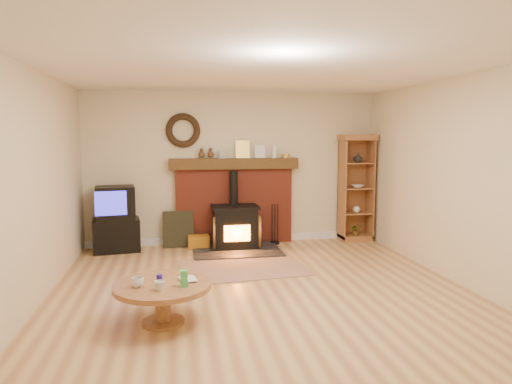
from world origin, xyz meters
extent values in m
plane|color=#A57245|center=(0.00, 0.00, 0.00)|extent=(5.50, 5.50, 0.00)
cube|color=beige|center=(0.00, 2.75, 1.30)|extent=(5.00, 0.02, 2.60)
cube|color=beige|center=(0.00, -2.75, 1.30)|extent=(5.00, 0.02, 2.60)
cube|color=beige|center=(-2.50, 0.00, 1.30)|extent=(0.02, 5.50, 2.60)
cube|color=beige|center=(2.50, 0.00, 1.30)|extent=(0.02, 5.50, 2.60)
cube|color=white|center=(0.00, 0.00, 2.60)|extent=(5.00, 5.50, 0.02)
cube|color=white|center=(0.00, 2.73, 0.06)|extent=(5.00, 0.04, 0.12)
torus|color=black|center=(-0.85, 2.69, 1.95)|extent=(0.57, 0.11, 0.57)
cube|color=#963726|center=(0.00, 2.67, 0.65)|extent=(2.00, 0.15, 1.30)
cube|color=#3A2612|center=(0.00, 2.64, 1.39)|extent=(2.20, 0.22, 0.18)
cube|color=#999999|center=(-0.20, 2.65, 1.55)|extent=(0.13, 0.05, 0.14)
cube|color=gold|center=(0.15, 2.67, 1.63)|extent=(0.24, 0.06, 0.30)
cube|color=white|center=(0.45, 2.67, 1.59)|extent=(0.18, 0.05, 0.22)
cylinder|color=white|center=(0.70, 2.65, 1.59)|extent=(0.08, 0.08, 0.22)
cylinder|color=gold|center=(0.90, 2.65, 1.51)|extent=(0.14, 0.14, 0.07)
cube|color=black|center=(-0.04, 2.10, 0.01)|extent=(1.40, 1.00, 0.03)
cube|color=black|center=(-0.04, 2.30, 0.35)|extent=(0.70, 0.50, 0.65)
cube|color=black|center=(-0.04, 2.30, 0.70)|extent=(0.77, 0.55, 0.04)
cylinder|color=black|center=(-0.04, 2.45, 1.00)|extent=(0.14, 0.14, 0.56)
cube|color=orange|center=(-0.04, 2.04, 0.31)|extent=(0.42, 0.02, 0.26)
cube|color=black|center=(-0.36, 2.10, 0.33)|extent=(0.17, 0.22, 0.52)
cube|color=black|center=(0.28, 2.10, 0.33)|extent=(0.17, 0.22, 0.52)
cube|color=brown|center=(-0.08, 1.14, 0.01)|extent=(1.83, 1.34, 0.01)
cube|color=black|center=(-1.95, 2.47, 0.26)|extent=(0.78, 0.60, 0.53)
cube|color=black|center=(-1.95, 2.47, 0.79)|extent=(0.66, 0.58, 0.53)
cube|color=#312ACF|center=(-1.99, 2.21, 0.82)|extent=(0.47, 0.08, 0.38)
cube|color=#955630|center=(2.16, 2.53, 0.05)|extent=(0.54, 0.40, 0.10)
cube|color=#955630|center=(2.16, 2.72, 0.92)|extent=(0.54, 0.02, 1.73)
cube|color=#955630|center=(1.90, 2.53, 0.92)|extent=(0.02, 0.40, 1.73)
cube|color=#955630|center=(2.42, 2.53, 0.92)|extent=(0.02, 0.40, 1.73)
cube|color=#955630|center=(2.16, 2.53, 1.83)|extent=(0.60, 0.44, 0.10)
cube|color=#955630|center=(2.16, 2.53, 0.50)|extent=(0.50, 0.36, 0.02)
cube|color=#955630|center=(2.16, 2.53, 0.94)|extent=(0.50, 0.36, 0.02)
cube|color=#955630|center=(2.16, 2.53, 1.39)|extent=(0.50, 0.36, 0.02)
imported|color=white|center=(2.16, 2.48, 1.48)|extent=(0.16, 0.16, 0.17)
imported|color=white|center=(2.16, 2.48, 0.98)|extent=(0.21, 0.21, 0.05)
sphere|color=white|center=(2.16, 2.48, 0.57)|extent=(0.12, 0.12, 0.12)
imported|color=#44AD59|center=(2.16, 2.48, 0.20)|extent=(0.19, 0.16, 0.21)
cube|color=#BF9C08|center=(-0.64, 2.40, 0.11)|extent=(0.35, 0.23, 0.22)
cube|color=black|center=(-0.96, 2.55, 0.31)|extent=(0.51, 0.14, 0.61)
cylinder|color=black|center=(0.68, 2.50, 0.02)|extent=(0.16, 0.16, 0.04)
cylinder|color=black|center=(0.63, 2.50, 0.35)|extent=(0.02, 0.02, 0.70)
cylinder|color=black|center=(0.68, 2.50, 0.35)|extent=(0.02, 0.02, 0.70)
cylinder|color=black|center=(0.73, 2.50, 0.35)|extent=(0.02, 0.02, 0.70)
cylinder|color=brown|center=(-1.14, -0.61, 0.01)|extent=(0.42, 0.42, 0.03)
cylinder|color=brown|center=(-1.14, -0.61, 0.19)|extent=(0.15, 0.15, 0.34)
cylinder|color=brown|center=(-1.14, -0.61, 0.39)|extent=(0.96, 0.96, 0.05)
imported|color=white|center=(-1.37, -0.68, 0.46)|extent=(0.12, 0.12, 0.09)
imported|color=white|center=(-1.16, -0.81, 0.46)|extent=(0.10, 0.10, 0.09)
imported|color=#4C331E|center=(-0.97, -0.57, 0.42)|extent=(0.16, 0.22, 0.02)
cylinder|color=#201492|center=(-1.17, -0.55, 0.45)|extent=(0.06, 0.06, 0.07)
cube|color=#44AD59|center=(-0.93, -0.74, 0.49)|extent=(0.07, 0.07, 0.16)
camera|label=1|loc=(-0.99, -5.06, 1.85)|focal=32.00mm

